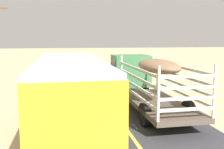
{
  "coord_description": "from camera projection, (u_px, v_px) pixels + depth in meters",
  "views": [
    {
      "loc": [
        -2.75,
        -3.51,
        4.02
      ],
      "look_at": [
        0.0,
        10.61,
        2.04
      ],
      "focal_mm": 40.74,
      "sensor_mm": 36.0,
      "label": 1
    }
  ],
  "objects": [
    {
      "name": "livestock_truck",
      "position": [
        139.0,
        75.0,
        16.22
      ],
      "size": [
        2.53,
        9.7,
        3.02
      ],
      "color": "#3F7F4C",
      "rests_on": "road_surface"
    },
    {
      "name": "bus",
      "position": [
        70.0,
        94.0,
        10.76
      ],
      "size": [
        2.54,
        10.0,
        3.21
      ],
      "color": "gold",
      "rests_on": "road_surface"
    }
  ]
}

